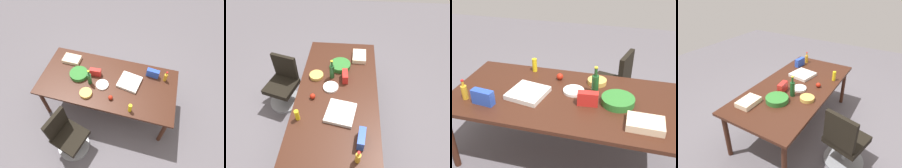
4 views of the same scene
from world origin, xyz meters
TOP-DOWN VIEW (x-y plane):
  - ground_plane at (0.00, 0.00)m, footprint 10.00×10.00m
  - conference_table at (0.00, 0.00)m, footprint 2.39×1.14m
  - office_chair at (-0.41, -0.99)m, footprint 0.59×0.59m
  - salad_bowl at (-0.53, 0.00)m, footprint 0.34×0.34m
  - dressing_bottle at (0.96, 0.30)m, footprint 0.06×0.06m
  - pizza_box at (0.38, 0.07)m, footprint 0.42×0.42m
  - chip_bowl at (-0.28, -0.35)m, footprint 0.24×0.24m
  - wine_bottle at (-0.29, -0.11)m, footprint 0.09×0.09m
  - chip_bag_red at (-0.25, 0.09)m, footprint 0.21×0.10m
  - sheet_cake at (-0.79, 0.30)m, footprint 0.32×0.23m
  - apple_red at (0.15, -0.33)m, footprint 0.09×0.09m
  - mustard_bottle at (0.50, -0.46)m, footprint 0.07×0.07m
  - chip_bag_blue at (0.74, 0.33)m, footprint 0.23×0.11m
  - paper_plate_stack at (-0.06, -0.10)m, footprint 0.24×0.24m

SIDE VIEW (x-z plane):
  - ground_plane at x=0.00m, z-range 0.00..0.00m
  - office_chair at x=-0.41m, z-range -0.10..0.81m
  - conference_table at x=0.00m, z-range 0.33..1.11m
  - paper_plate_stack at x=-0.06m, z-range 0.78..0.81m
  - pizza_box at x=0.38m, z-range 0.78..0.83m
  - chip_bowl at x=-0.28m, z-range 0.78..0.83m
  - sheet_cake at x=-0.79m, z-range 0.78..0.85m
  - salad_bowl at x=-0.53m, z-range 0.78..0.86m
  - apple_red at x=0.15m, z-range 0.78..0.86m
  - chip_bag_red at x=-0.25m, z-range 0.78..0.92m
  - chip_bag_blue at x=0.74m, z-range 0.78..0.93m
  - mustard_bottle at x=0.50m, z-range 0.78..0.94m
  - dressing_bottle at x=0.96m, z-range 0.76..0.97m
  - wine_bottle at x=-0.29m, z-range 0.75..1.07m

